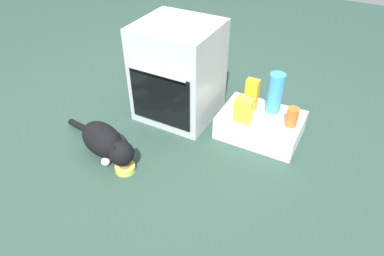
# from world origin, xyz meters

# --- Properties ---
(ground) EXTENTS (8.00, 8.00, 0.00)m
(ground) POSITION_xyz_m (0.00, 0.00, 0.00)
(ground) COLOR #284238
(oven) EXTENTS (0.57, 0.58, 0.74)m
(oven) POSITION_xyz_m (-0.05, 0.37, 0.37)
(oven) COLOR #B7BABF
(oven) RESTS_ON ground
(pantry_cabinet) EXTENTS (0.58, 0.42, 0.17)m
(pantry_cabinet) POSITION_xyz_m (0.61, 0.40, 0.09)
(pantry_cabinet) COLOR white
(pantry_cabinet) RESTS_ON ground
(food_bowl) EXTENTS (0.13, 0.13, 0.07)m
(food_bowl) POSITION_xyz_m (-0.04, -0.38, 0.03)
(food_bowl) COLOR #D1D14C
(food_bowl) RESTS_ON ground
(cat) EXTENTS (0.74, 0.31, 0.24)m
(cat) POSITION_xyz_m (-0.23, -0.32, 0.13)
(cat) COLOR black
(cat) RESTS_ON ground
(water_bottle) EXTENTS (0.11, 0.11, 0.30)m
(water_bottle) POSITION_xyz_m (0.66, 0.50, 0.32)
(water_bottle) COLOR #388CD1
(water_bottle) RESTS_ON pantry_cabinet
(juice_carton) EXTENTS (0.09, 0.06, 0.24)m
(juice_carton) POSITION_xyz_m (0.51, 0.45, 0.29)
(juice_carton) COLOR orange
(juice_carton) RESTS_ON pantry_cabinet
(sauce_jar) EXTENTS (0.08, 0.08, 0.14)m
(sauce_jar) POSITION_xyz_m (0.83, 0.38, 0.24)
(sauce_jar) COLOR #D16023
(sauce_jar) RESTS_ON pantry_cabinet
(snack_bag) EXTENTS (0.12, 0.09, 0.18)m
(snack_bag) POSITION_xyz_m (0.51, 0.28, 0.26)
(snack_bag) COLOR yellow
(snack_bag) RESTS_ON pantry_cabinet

